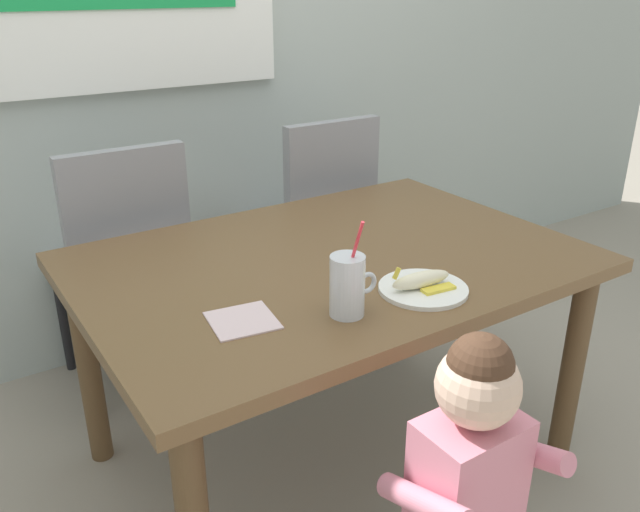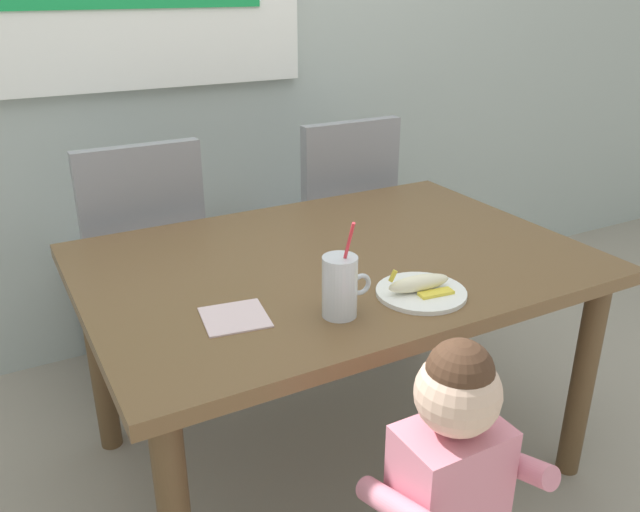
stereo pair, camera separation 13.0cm
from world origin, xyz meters
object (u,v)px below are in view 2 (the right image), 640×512
dining_chair_right (336,216)px  paper_napkin (235,317)px  dining_chair_left (140,252)px  peeled_banana (420,284)px  milk_cup (340,290)px  toddler_standing (450,476)px  dining_table (335,284)px  snack_plate (421,293)px

dining_chair_right → paper_napkin: 1.26m
dining_chair_left → paper_napkin: size_ratio=6.40×
peeled_banana → milk_cup: bearing=179.2°
toddler_standing → milk_cup: (-0.03, 0.39, 0.26)m
dining_table → snack_plate: 0.34m
dining_table → peeled_banana: size_ratio=8.18×
peeled_banana → paper_napkin: size_ratio=1.16×
dining_table → dining_chair_left: size_ratio=1.48×
dining_table → snack_plate: bearing=-78.0°
milk_cup → paper_napkin: 0.26m
paper_napkin → peeled_banana: bearing=-13.5°
dining_chair_left → toddler_standing: size_ratio=1.15×
toddler_standing → milk_cup: size_ratio=3.39×
snack_plate → dining_chair_right: bearing=71.2°
dining_chair_right → peeled_banana: bearing=70.9°
milk_cup → paper_napkin: size_ratio=1.65×
dining_table → peeled_banana: peeled_banana is taller
dining_chair_right → snack_plate: bearing=71.2°
dining_table → toddler_standing: toddler_standing is taller
dining_table → snack_plate: (0.07, -0.32, 0.09)m
paper_napkin → dining_chair_right: bearing=49.0°
peeled_banana → paper_napkin: peeled_banana is taller
snack_plate → peeled_banana: bearing=158.1°
dining_chair_right → paper_napkin: size_ratio=6.40×
dining_chair_left → snack_plate: (0.46, -1.06, 0.18)m
dining_table → peeled_banana: bearing=-78.8°
toddler_standing → paper_napkin: 0.59m
dining_chair_left → toddler_standing: dining_chair_left is taller
snack_plate → milk_cup: bearing=178.7°
dining_chair_right → paper_napkin: (-0.82, -0.94, 0.18)m
snack_plate → paper_napkin: bearing=166.5°
toddler_standing → snack_plate: toddler_standing is taller
dining_chair_left → dining_chair_right: bearing=179.8°
milk_cup → snack_plate: 0.24m
dining_chair_right → milk_cup: size_ratio=3.88×
dining_table → dining_chair_left: (-0.39, 0.74, -0.09)m
dining_chair_left → paper_napkin: dining_chair_left is taller
snack_plate → toddler_standing: bearing=-117.6°
toddler_standing → snack_plate: (0.20, 0.39, 0.20)m
dining_chair_left → dining_chair_right: 0.82m
toddler_standing → peeled_banana: toddler_standing is taller
toddler_standing → snack_plate: 0.48m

